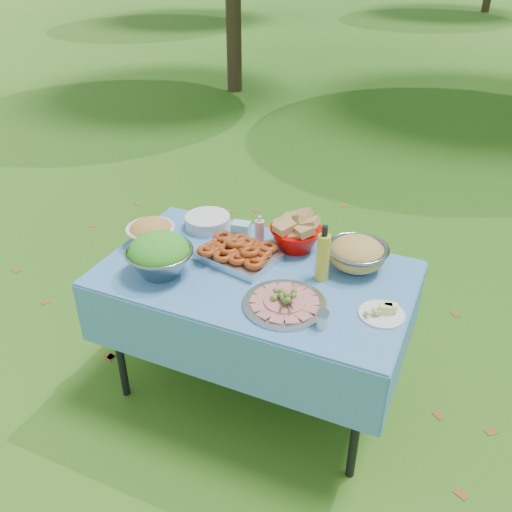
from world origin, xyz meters
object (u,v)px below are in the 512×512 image
at_px(plate_stack, 208,222).
at_px(charcuterie_platter, 285,297).
at_px(bread_bowl, 296,233).
at_px(pasta_bowl_steel, 357,253).
at_px(salad_bowl, 160,255).
at_px(picnic_table, 255,334).
at_px(oil_bottle, 323,253).

bearing_deg(plate_stack, charcuterie_platter, -37.34).
bearing_deg(bread_bowl, pasta_bowl_steel, -8.76).
relative_size(salad_bowl, charcuterie_platter, 0.85).
relative_size(salad_bowl, bread_bowl, 1.18).
distance_m(pasta_bowl_steel, charcuterie_platter, 0.47).
height_order(picnic_table, plate_stack, plate_stack).
distance_m(bread_bowl, charcuterie_platter, 0.49).
bearing_deg(pasta_bowl_steel, charcuterie_platter, -115.45).
distance_m(picnic_table, plate_stack, 0.66).
distance_m(plate_stack, bread_bowl, 0.51).
bearing_deg(salad_bowl, bread_bowl, 43.97).
xyz_separation_m(pasta_bowl_steel, oil_bottle, (-0.12, -0.16, 0.06)).
relative_size(salad_bowl, pasta_bowl_steel, 1.06).
distance_m(pasta_bowl_steel, oil_bottle, 0.21).
bearing_deg(salad_bowl, picnic_table, 25.82).
relative_size(picnic_table, bread_bowl, 5.51).
relative_size(picnic_table, charcuterie_platter, 3.99).
xyz_separation_m(bread_bowl, pasta_bowl_steel, (0.33, -0.05, -0.01)).
bearing_deg(charcuterie_platter, picnic_table, 139.86).
xyz_separation_m(plate_stack, charcuterie_platter, (0.64, -0.49, 0.01)).
bearing_deg(oil_bottle, pasta_bowl_steel, 53.35).
distance_m(picnic_table, bread_bowl, 0.56).
bearing_deg(plate_stack, pasta_bowl_steel, -4.49).
bearing_deg(pasta_bowl_steel, plate_stack, 175.51).
distance_m(plate_stack, charcuterie_platter, 0.80).
relative_size(plate_stack, oil_bottle, 0.87).
distance_m(picnic_table, oil_bottle, 0.61).
bearing_deg(charcuterie_platter, bread_bowl, 105.13).
relative_size(bread_bowl, oil_bottle, 0.95).
bearing_deg(pasta_bowl_steel, picnic_table, -151.14).
xyz_separation_m(salad_bowl, bread_bowl, (0.49, 0.48, -0.01)).
bearing_deg(bread_bowl, salad_bowl, -136.03).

